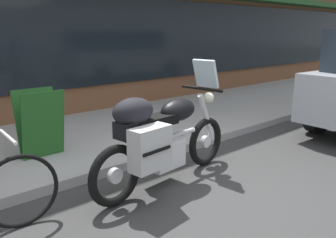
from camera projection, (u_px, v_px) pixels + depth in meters
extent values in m
plane|color=#343434|center=(210.00, 187.00, 4.01)|extent=(80.00, 80.00, 0.00)
cube|color=black|center=(236.00, 38.00, 9.96)|extent=(13.18, 0.06, 1.80)
cube|color=#999999|center=(336.00, 84.00, 11.58)|extent=(30.00, 2.93, 0.12)
torus|color=black|center=(206.00, 142.00, 4.61)|extent=(0.65, 0.16, 0.65)
cylinder|color=silver|center=(206.00, 142.00, 4.61)|extent=(0.17, 0.08, 0.16)
torus|color=black|center=(115.00, 176.00, 3.52)|extent=(0.65, 0.16, 0.65)
cylinder|color=silver|center=(115.00, 176.00, 3.52)|extent=(0.17, 0.08, 0.16)
cube|color=silver|center=(164.00, 153.00, 4.01)|extent=(0.47, 0.35, 0.32)
cylinder|color=silver|center=(166.00, 138.00, 4.01)|extent=(0.99, 0.17, 0.06)
ellipsoid|color=black|center=(178.00, 110.00, 4.08)|extent=(0.55, 0.33, 0.26)
cube|color=black|center=(153.00, 122.00, 3.79)|extent=(0.62, 0.30, 0.11)
cube|color=black|center=(130.00, 129.00, 3.56)|extent=(0.30, 0.25, 0.18)
cylinder|color=silver|center=(206.00, 118.00, 4.53)|extent=(0.35, 0.11, 0.67)
cylinder|color=black|center=(201.00, 89.00, 4.35)|extent=(0.10, 0.62, 0.04)
cube|color=silver|center=(206.00, 74.00, 4.36)|extent=(0.18, 0.33, 0.35)
sphere|color=#EAEACC|center=(209.00, 98.00, 4.50)|extent=(0.14, 0.14, 0.14)
cube|color=#B1B1B1|center=(150.00, 148.00, 3.48)|extent=(0.46, 0.25, 0.44)
cube|color=black|center=(157.00, 151.00, 3.40)|extent=(0.37, 0.06, 0.03)
ellipsoid|color=black|center=(133.00, 111.00, 3.55)|extent=(0.51, 0.37, 0.28)
torus|color=black|center=(20.00, 191.00, 3.12)|extent=(0.69, 0.08, 0.69)
cylinder|color=silver|center=(8.00, 137.00, 2.96)|extent=(0.06, 0.48, 0.03)
cylinder|color=black|center=(318.00, 114.00, 6.12)|extent=(0.67, 0.26, 0.66)
cube|color=#1E511E|center=(44.00, 125.00, 4.49)|extent=(0.55, 0.18, 0.88)
cube|color=#1E511E|center=(37.00, 122.00, 4.65)|extent=(0.55, 0.18, 0.88)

